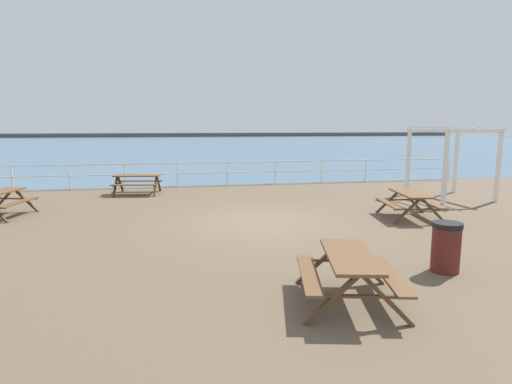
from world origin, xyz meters
name	(u,v)px	position (x,y,z in m)	size (l,w,h in m)	color
ground_plane	(261,225)	(0.00, 0.00, -0.10)	(30.00, 24.00, 0.20)	brown
sea_band	(191,144)	(0.00, 52.75, 0.00)	(142.00, 90.00, 0.01)	#476B84
distant_shoreline	(184,137)	(0.00, 95.75, 0.00)	(142.00, 6.00, 1.80)	#4C4C47
seaward_railing	(227,169)	(0.00, 7.75, 0.76)	(23.07, 0.07, 1.08)	white
picnic_table_near_right	(410,199)	(4.47, -0.37, 0.58)	(1.79, 2.02, 0.80)	brown
picnic_table_mid_centre	(349,266)	(0.24, -5.72, 0.58)	(1.86, 2.08, 0.80)	brown
picnic_table_far_left	(137,179)	(-3.90, 5.86, 0.58)	(1.98, 1.75, 0.80)	brown
lattice_pergola	(452,146)	(7.88, 2.59, 2.00)	(2.56, 2.67, 2.70)	white
litter_bin	(446,247)	(2.60, -4.76, 0.48)	(0.55, 0.55, 0.95)	#591E19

